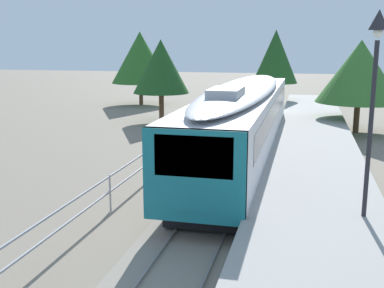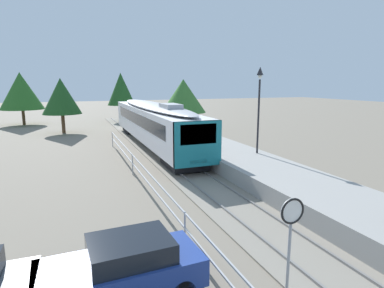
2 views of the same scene
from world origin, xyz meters
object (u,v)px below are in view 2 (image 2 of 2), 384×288
platform_lamp_mid_platform (259,94)px  speed_limit_sign (291,227)px  parked_hatchback_blue (123,268)px  commuter_train (153,121)px

platform_lamp_mid_platform → speed_limit_sign: platform_lamp_mid_platform is taller
platform_lamp_mid_platform → parked_hatchback_blue: 14.44m
commuter_train → parked_hatchback_blue: 19.55m
platform_lamp_mid_platform → parked_hatchback_blue: platform_lamp_mid_platform is taller
commuter_train → parked_hatchback_blue: (-5.54, -18.70, -1.36)m
parked_hatchback_blue → speed_limit_sign: bearing=-28.4°
speed_limit_sign → platform_lamp_mid_platform: bearing=60.6°
commuter_train → speed_limit_sign: (-2.07, -20.58, -0.02)m
platform_lamp_mid_platform → speed_limit_sign: size_ratio=1.91×
speed_limit_sign → parked_hatchback_blue: 4.17m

